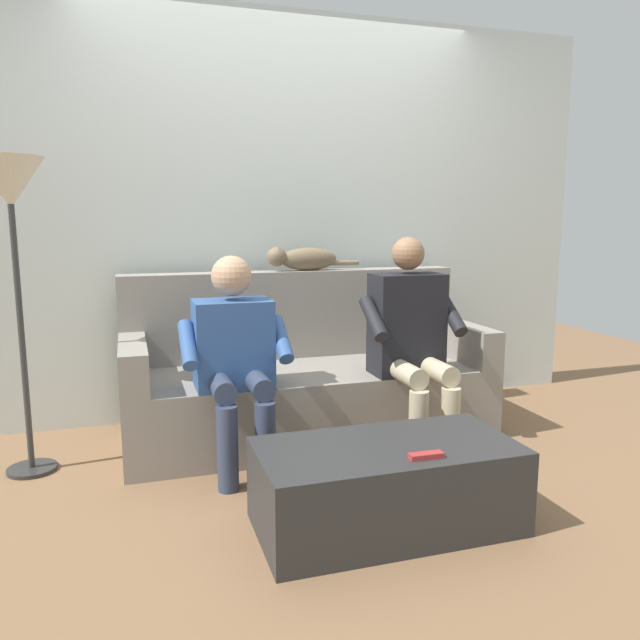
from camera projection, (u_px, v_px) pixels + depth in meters
ground_plane at (348, 481)px, 2.99m from camera, size 8.00×8.00×0.00m
back_wall at (283, 218)px, 3.96m from camera, size 4.24×0.06×2.53m
couch at (305, 381)px, 3.64m from camera, size 2.08×0.81×0.94m
coffee_table at (386, 486)px, 2.53m from camera, size 1.06×0.53×0.35m
person_left_seated at (411, 334)px, 3.34m from camera, size 0.54×0.52×1.16m
person_right_seated at (235, 351)px, 3.08m from camera, size 0.54×0.51×1.08m
cat_on_backrest at (302, 258)px, 3.79m from camera, size 0.59×0.12×0.15m
remote_red at (426, 456)px, 2.36m from camera, size 0.14×0.05×0.02m
floor_lamp at (11, 202)px, 2.90m from camera, size 0.33×0.33×1.55m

